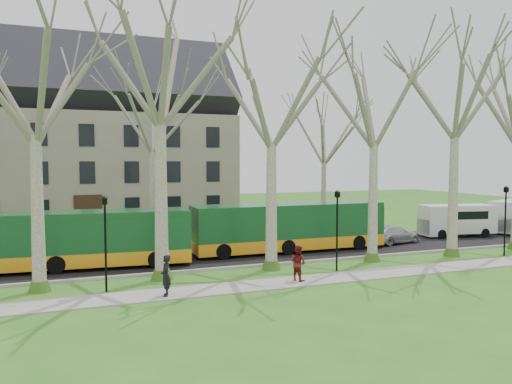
{
  "coord_description": "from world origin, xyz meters",
  "views": [
    {
      "loc": [
        -7.59,
        -24.38,
        6.0
      ],
      "look_at": [
        2.84,
        3.0,
        4.12
      ],
      "focal_mm": 35.0,
      "sensor_mm": 36.0,
      "label": 1
    }
  ],
  "objects_px": {
    "bus_lead": "(70,239)",
    "pedestrian_b": "(298,263)",
    "bus_follow": "(289,227)",
    "pedestrian_a": "(166,275)",
    "sedan": "(393,234)",
    "van_a": "(457,221)"
  },
  "relations": [
    {
      "from": "bus_lead",
      "to": "pedestrian_b",
      "type": "height_order",
      "value": "bus_lead"
    },
    {
      "from": "bus_follow",
      "to": "pedestrian_a",
      "type": "bearing_deg",
      "value": -139.93
    },
    {
      "from": "sedan",
      "to": "pedestrian_a",
      "type": "relative_size",
      "value": 2.52
    },
    {
      "from": "bus_follow",
      "to": "sedan",
      "type": "height_order",
      "value": "bus_follow"
    },
    {
      "from": "bus_follow",
      "to": "bus_lead",
      "type": "bearing_deg",
      "value": -177.3
    },
    {
      "from": "van_a",
      "to": "pedestrian_a",
      "type": "bearing_deg",
      "value": -148.38
    },
    {
      "from": "bus_lead",
      "to": "pedestrian_b",
      "type": "xyz_separation_m",
      "value": [
        10.46,
        -6.96,
        -0.74
      ]
    },
    {
      "from": "bus_follow",
      "to": "van_a",
      "type": "bearing_deg",
      "value": 4.33
    },
    {
      "from": "bus_follow",
      "to": "sedan",
      "type": "relative_size",
      "value": 2.84
    },
    {
      "from": "sedan",
      "to": "van_a",
      "type": "bearing_deg",
      "value": -94.74
    },
    {
      "from": "sedan",
      "to": "pedestrian_b",
      "type": "distance_m",
      "value": 13.52
    },
    {
      "from": "van_a",
      "to": "pedestrian_b",
      "type": "relative_size",
      "value": 3.22
    },
    {
      "from": "pedestrian_a",
      "to": "bus_lead",
      "type": "bearing_deg",
      "value": -140.98
    },
    {
      "from": "sedan",
      "to": "van_a",
      "type": "height_order",
      "value": "van_a"
    },
    {
      "from": "bus_follow",
      "to": "pedestrian_a",
      "type": "height_order",
      "value": "bus_follow"
    },
    {
      "from": "sedan",
      "to": "van_a",
      "type": "distance_m",
      "value": 6.69
    },
    {
      "from": "sedan",
      "to": "bus_follow",
      "type": "bearing_deg",
      "value": 77.97
    },
    {
      "from": "bus_lead",
      "to": "sedan",
      "type": "relative_size",
      "value": 2.86
    },
    {
      "from": "bus_follow",
      "to": "van_a",
      "type": "xyz_separation_m",
      "value": [
        14.81,
        1.03,
        -0.37
      ]
    },
    {
      "from": "van_a",
      "to": "pedestrian_b",
      "type": "height_order",
      "value": "van_a"
    },
    {
      "from": "van_a",
      "to": "pedestrian_a",
      "type": "relative_size",
      "value": 3.13
    },
    {
      "from": "bus_lead",
      "to": "bus_follow",
      "type": "relative_size",
      "value": 1.01
    }
  ]
}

